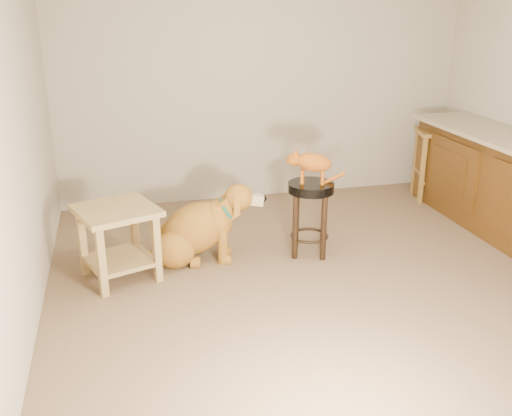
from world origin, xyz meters
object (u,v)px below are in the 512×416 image
object	(u,v)px
tabby_kitten	(310,163)
wood_stool	(435,164)
golden_retriever	(196,230)
side_table	(118,232)
padded_stool	(310,204)

from	to	relation	value
tabby_kitten	wood_stool	bearing A→B (deg)	50.28
wood_stool	tabby_kitten	distance (m)	2.17
golden_retriever	tabby_kitten	bearing A→B (deg)	4.02
wood_stool	golden_retriever	distance (m)	2.98
side_table	golden_retriever	bearing A→B (deg)	16.70
wood_stool	golden_retriever	xyz separation A→B (m)	(-2.82, -0.95, -0.14)
side_table	golden_retriever	distance (m)	0.69
padded_stool	golden_retriever	distance (m)	1.01
padded_stool	tabby_kitten	bearing A→B (deg)	153.95
wood_stool	golden_retriever	bearing A→B (deg)	-161.32
side_table	tabby_kitten	xyz separation A→B (m)	(1.62, 0.08, 0.43)
side_table	golden_retriever	size ratio (longest dim) A/B	0.66
padded_stool	side_table	xyz separation A→B (m)	(-1.63, -0.08, -0.07)
wood_stool	tabby_kitten	size ratio (longest dim) A/B	1.54
padded_stool	golden_retriever	world-z (taller)	golden_retriever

